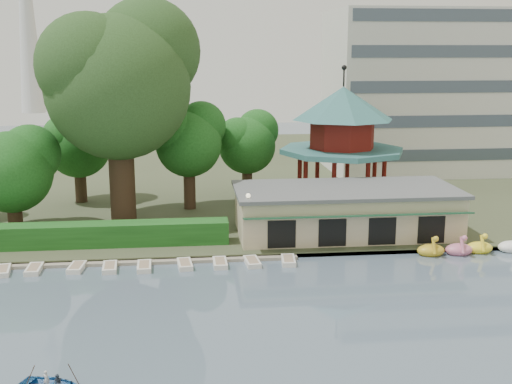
{
  "coord_description": "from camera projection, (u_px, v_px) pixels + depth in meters",
  "views": [
    {
      "loc": [
        -3.05,
        -29.24,
        15.53
      ],
      "look_at": [
        2.0,
        18.0,
        5.0
      ],
      "focal_mm": 45.0,
      "sensor_mm": 36.0,
      "label": 1
    }
  ],
  "objects": [
    {
      "name": "rowboat_with_passengers",
      "position": [
        52.0,
        383.0,
        29.64
      ],
      "size": [
        5.61,
        4.94,
        2.01
      ],
      "color": "#1F5FA3",
      "rests_on": "ground"
    },
    {
      "name": "lamp_post",
      "position": [
        248.0,
        210.0,
        49.94
      ],
      "size": [
        0.36,
        0.36,
        4.28
      ],
      "color": "black",
      "rests_on": "shore"
    },
    {
      "name": "pavilion",
      "position": [
        342.0,
        134.0,
        62.76
      ],
      "size": [
        12.4,
        12.4,
        13.5
      ],
      "color": "beige",
      "rests_on": "shore"
    },
    {
      "name": "big_tree",
      "position": [
        120.0,
        76.0,
        55.64
      ],
      "size": [
        13.9,
        12.95,
        19.79
      ],
      "color": "#3A281C",
      "rests_on": "shore"
    },
    {
      "name": "boathouse",
      "position": [
        345.0,
        210.0,
        53.92
      ],
      "size": [
        18.6,
        9.39,
        3.9
      ],
      "color": "beige",
      "rests_on": "shore"
    },
    {
      "name": "moored_rowboats",
      "position": [
        74.0,
        268.0,
        46.17
      ],
      "size": [
        32.3,
        2.72,
        0.36
      ],
      "color": "white",
      "rests_on": "ground"
    },
    {
      "name": "dock",
      "position": [
        70.0,
        263.0,
        47.49
      ],
      "size": [
        34.0,
        1.6,
        0.24
      ],
      "primitive_type": "cube",
      "color": "gray",
      "rests_on": "ground"
    },
    {
      "name": "embankment",
      "position": [
        231.0,
        257.0,
        48.83
      ],
      "size": [
        220.0,
        0.6,
        0.3
      ],
      "primitive_type": "cube",
      "color": "gray",
      "rests_on": "ground"
    },
    {
      "name": "ground_plane",
      "position": [
        255.0,
        368.0,
        32.06
      ],
      "size": [
        220.0,
        220.0,
        0.0
      ],
      "primitive_type": "plane",
      "color": "slate",
      "rests_on": "ground"
    },
    {
      "name": "office_building",
      "position": [
        471.0,
        97.0,
        80.92
      ],
      "size": [
        38.0,
        18.0,
        20.0
      ],
      "color": "silver",
      "rests_on": "shore"
    },
    {
      "name": "small_trees",
      "position": [
        83.0,
        152.0,
        59.74
      ],
      "size": [
        39.23,
        16.86,
        10.36
      ],
      "color": "#3A281C",
      "rests_on": "shore"
    },
    {
      "name": "swan_boats",
      "position": [
        507.0,
        247.0,
        50.38
      ],
      "size": [
        15.08,
        2.08,
        1.92
      ],
      "color": "gold",
      "rests_on": "ground"
    },
    {
      "name": "shore",
      "position": [
        213.0,
        172.0,
        82.5
      ],
      "size": [
        220.0,
        70.0,
        0.4
      ],
      "primitive_type": "cube",
      "color": "#424930",
      "rests_on": "ground"
    },
    {
      "name": "hedge",
      "position": [
        37.0,
        236.0,
        50.13
      ],
      "size": [
        30.0,
        2.0,
        1.8
      ],
      "primitive_type": "cube",
      "color": "#1F5C1E",
      "rests_on": "shore"
    }
  ]
}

